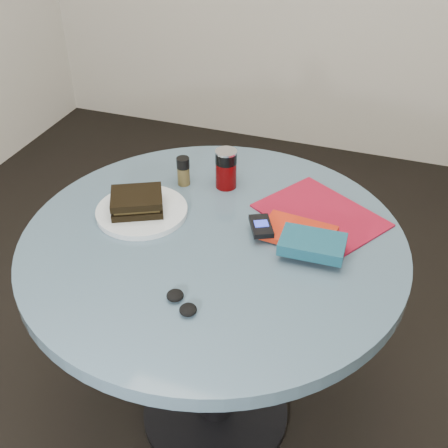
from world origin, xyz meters
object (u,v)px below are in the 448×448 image
(plate, at_px, (142,211))
(pepper_grinder, at_px, (183,171))
(table, at_px, (214,284))
(sandwich, at_px, (137,202))
(red_book, at_px, (298,233))
(mp3_player, at_px, (261,226))
(magazine, at_px, (321,215))
(novel, at_px, (312,244))
(headphones, at_px, (182,302))
(soda_can, at_px, (226,169))

(plate, relative_size, pepper_grinder, 2.86)
(table, height_order, pepper_grinder, pepper_grinder)
(sandwich, distance_m, red_book, 0.44)
(sandwich, relative_size, mp3_player, 1.67)
(sandwich, relative_size, magazine, 0.55)
(sandwich, relative_size, novel, 1.10)
(sandwich, bearing_deg, headphones, -49.26)
(novel, height_order, headphones, novel)
(novel, xyz_separation_m, headphones, (-0.23, -0.27, -0.03))
(red_book, relative_size, headphones, 1.84)
(red_book, distance_m, headphones, 0.38)
(table, distance_m, red_book, 0.28)
(magazine, height_order, mp3_player, mp3_player)
(table, height_order, plate, plate)
(novel, distance_m, headphones, 0.36)
(plate, distance_m, red_book, 0.43)
(novel, bearing_deg, headphones, -132.79)
(red_book, height_order, headphones, headphones)
(table, relative_size, pepper_grinder, 11.45)
(sandwich, bearing_deg, soda_can, 49.93)
(table, xyz_separation_m, magazine, (0.24, 0.19, 0.17))
(sandwich, xyz_separation_m, mp3_player, (0.34, 0.02, -0.01))
(pepper_grinder, bearing_deg, soda_can, 13.52)
(plate, bearing_deg, red_book, 5.10)
(magazine, xyz_separation_m, red_book, (-0.04, -0.11, 0.01))
(magazine, height_order, headphones, headphones)
(plate, height_order, pepper_grinder, pepper_grinder)
(mp3_player, bearing_deg, sandwich, -176.77)
(red_book, bearing_deg, table, -154.25)
(table, distance_m, soda_can, 0.34)
(magazine, relative_size, novel, 2.01)
(pepper_grinder, distance_m, mp3_player, 0.33)
(plate, xyz_separation_m, soda_can, (0.17, 0.21, 0.05))
(soda_can, xyz_separation_m, pepper_grinder, (-0.12, -0.03, -0.01))
(magazine, xyz_separation_m, headphones, (-0.22, -0.45, 0.01))
(plate, distance_m, pepper_grinder, 0.19)
(plate, distance_m, headphones, 0.38)
(sandwich, bearing_deg, novel, -2.54)
(red_book, bearing_deg, novel, -46.77)
(table, bearing_deg, mp3_player, 24.22)
(plate, bearing_deg, headphones, -50.82)
(plate, relative_size, magazine, 0.79)
(pepper_grinder, height_order, red_book, pepper_grinder)
(table, height_order, headphones, headphones)
(table, distance_m, headphones, 0.31)
(pepper_grinder, xyz_separation_m, magazine, (0.42, -0.03, -0.04))
(sandwich, distance_m, magazine, 0.50)
(magazine, relative_size, red_book, 1.72)
(pepper_grinder, bearing_deg, plate, -105.43)
(table, height_order, magazine, magazine)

